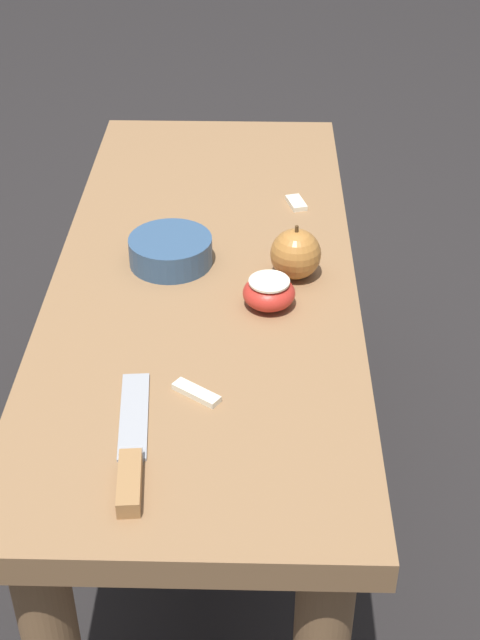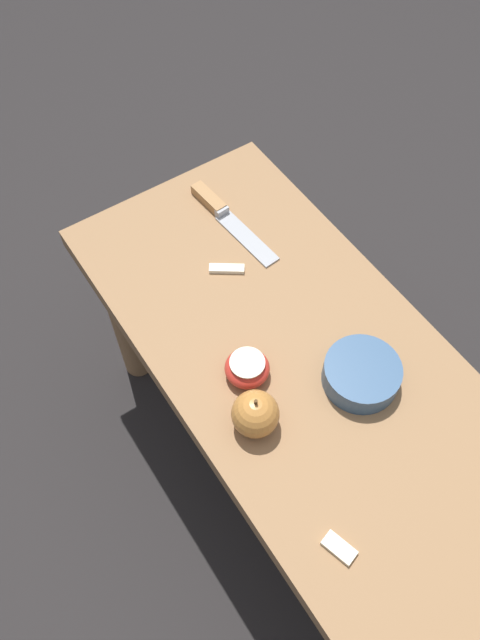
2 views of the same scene
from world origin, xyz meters
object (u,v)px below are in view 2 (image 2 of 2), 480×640
apple_whole (255,414)px  apple_cut (247,368)px  wooden_bench (324,415)px  bowl (361,374)px  knife (221,211)px

apple_whole → apple_cut: (-0.08, 0.04, -0.02)m
wooden_bench → bowl: size_ratio=8.86×
apple_cut → bowl: bearing=52.9°
knife → apple_whole: (0.38, -0.19, 0.03)m
wooden_bench → knife: 0.42m
wooden_bench → bowl: 0.12m
apple_whole → bowl: size_ratio=0.67×
knife → bowl: bearing=-5.8°
knife → bowl: size_ratio=1.91×
apple_whole → apple_cut: bearing=153.9°
knife → apple_whole: size_ratio=2.85×
wooden_bench → apple_whole: bearing=-99.0°
knife → bowl: 0.41m
apple_cut → bowl: (0.11, 0.14, -0.00)m
knife → apple_whole: bearing=-30.8°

